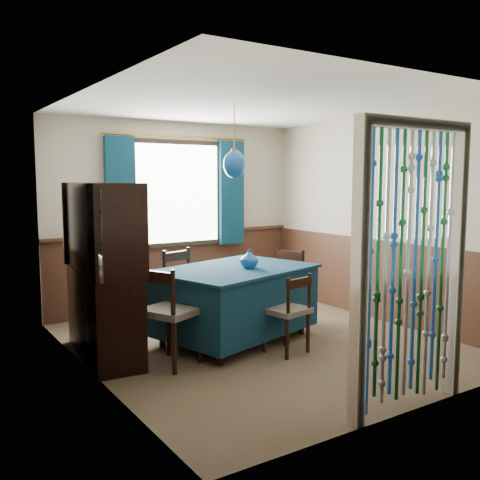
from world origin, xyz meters
TOP-DOWN VIEW (x-y plane):
  - floor at (0.00, 0.00)m, footprint 4.00×4.00m
  - ceiling at (0.00, 0.00)m, footprint 4.00×4.00m
  - wall_back at (0.00, 2.00)m, footprint 3.60×0.00m
  - wall_front at (0.00, -2.00)m, footprint 3.60×0.00m
  - wall_left at (-1.80, 0.00)m, footprint 0.00×4.00m
  - wall_right at (1.80, 0.00)m, footprint 0.00×4.00m
  - wainscot_back at (0.00, 1.99)m, footprint 3.60×0.00m
  - wainscot_front at (0.00, -1.99)m, footprint 3.60×0.00m
  - wainscot_left at (-1.79, 0.00)m, footprint 0.00×4.00m
  - wainscot_right at (1.79, 0.00)m, footprint 0.00×4.00m
  - window at (0.00, 1.95)m, footprint 1.32×0.12m
  - doorway at (0.00, -1.94)m, footprint 1.16×0.12m
  - dining_table at (-0.19, 0.23)m, footprint 1.91×1.56m
  - chair_near at (0.04, -0.43)m, footprint 0.46×0.45m
  - chair_far at (-0.42, 0.90)m, footprint 0.57×0.55m
  - chair_left at (-1.12, -0.10)m, footprint 0.60×0.61m
  - chair_right at (0.69, 0.52)m, footprint 0.52×0.54m
  - sideboard at (-1.55, 0.48)m, footprint 0.56×1.34m
  - pendant_lamp at (-0.19, 0.23)m, footprint 0.23×0.23m
  - vase_table at (-0.07, 0.12)m, footprint 0.20×0.20m
  - bowl_shelf at (-1.49, 0.23)m, footprint 0.25×0.25m
  - vase_sideboard at (-1.49, 0.82)m, footprint 0.21×0.21m

SIDE VIEW (x-z plane):
  - floor at x=0.00m, z-range 0.00..0.00m
  - chair_near at x=0.04m, z-range 0.03..0.84m
  - dining_table at x=-0.19m, z-range 0.06..0.86m
  - chair_right at x=0.69m, z-range 0.03..0.92m
  - chair_far at x=-0.42m, z-range 0.03..0.96m
  - wainscot_back at x=0.00m, z-range -1.30..2.30m
  - wainscot_front at x=0.00m, z-range -1.30..2.30m
  - wainscot_left at x=-1.79m, z-range -1.50..2.50m
  - wainscot_right at x=1.79m, z-range -1.50..2.50m
  - chair_left at x=-1.12m, z-range 0.03..0.98m
  - sideboard at x=-1.55m, z-range -0.26..1.45m
  - vase_table at x=-0.07m, z-range 0.80..0.99m
  - vase_sideboard at x=-1.49m, z-range 0.85..1.03m
  - doorway at x=0.00m, z-range -0.04..2.14m
  - bowl_shelf at x=-1.49m, z-range 1.17..1.23m
  - wall_back at x=0.00m, z-range -0.55..3.05m
  - wall_front at x=0.00m, z-range -0.55..3.05m
  - wall_left at x=-1.80m, z-range -0.75..3.25m
  - wall_right at x=1.80m, z-range -0.75..3.25m
  - window at x=0.00m, z-range 0.84..2.26m
  - pendant_lamp at x=-0.19m, z-range 1.53..2.27m
  - ceiling at x=0.00m, z-range 2.50..2.50m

